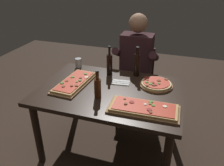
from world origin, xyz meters
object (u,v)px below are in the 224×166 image
at_px(pizza_rectangular_front, 144,108).
at_px(diner_chair, 137,77).
at_px(tumbler_near_camera, 78,63).
at_px(seated_diner, 135,63).
at_px(pizza_round_far, 156,84).
at_px(vinegar_bottle_green, 109,64).
at_px(wine_bottle_dark, 137,64).
at_px(pizza_rectangular_left, 74,82).
at_px(oil_bottle_amber, 98,87).
at_px(dining_table, 110,98).

distance_m(pizza_rectangular_front, diner_chair, 1.18).
height_order(tumbler_near_camera, seated_diner, seated_diner).
bearing_deg(diner_chair, tumbler_near_camera, -143.45).
distance_m(pizza_round_far, seated_diner, 0.61).
bearing_deg(diner_chair, vinegar_bottle_green, -111.03).
distance_m(wine_bottle_dark, vinegar_bottle_green, 0.30).
xyz_separation_m(pizza_rectangular_left, wine_bottle_dark, (0.55, 0.40, 0.11)).
bearing_deg(diner_chair, wine_bottle_dark, -79.25).
xyz_separation_m(pizza_rectangular_front, tumbler_near_camera, (-0.90, 0.65, 0.03)).
bearing_deg(seated_diner, diner_chair, 90.00).
distance_m(pizza_round_far, oil_bottle_amber, 0.62).
bearing_deg(pizza_rectangular_left, pizza_round_far, 15.43).
bearing_deg(pizza_round_far, oil_bottle_amber, -140.62).
relative_size(dining_table, vinegar_bottle_green, 4.32).
distance_m(oil_bottle_amber, tumbler_near_camera, 0.74).
relative_size(vinegar_bottle_green, tumbler_near_camera, 2.97).
xyz_separation_m(pizza_rectangular_front, wine_bottle_dark, (-0.21, 0.65, 0.11)).
distance_m(pizza_rectangular_front, oil_bottle_amber, 0.45).
bearing_deg(dining_table, vinegar_bottle_green, 110.04).
bearing_deg(wine_bottle_dark, dining_table, -112.72).
bearing_deg(pizza_rectangular_front, pizza_rectangular_left, 161.92).
bearing_deg(oil_bottle_amber, dining_table, 69.29).
distance_m(diner_chair, seated_diner, 0.28).
bearing_deg(pizza_rectangular_front, vinegar_bottle_green, 130.51).
relative_size(dining_table, pizza_round_far, 4.25).
bearing_deg(pizza_rectangular_front, pizza_round_far, 85.90).
height_order(dining_table, tumbler_near_camera, tumbler_near_camera).
relative_size(tumbler_near_camera, seated_diner, 0.08).
xyz_separation_m(dining_table, wine_bottle_dark, (0.17, 0.40, 0.23)).
xyz_separation_m(dining_table, tumbler_near_camera, (-0.53, 0.40, 0.14)).
distance_m(pizza_rectangular_left, tumbler_near_camera, 0.43).
xyz_separation_m(pizza_rectangular_left, seated_diner, (0.46, 0.74, -0.02)).
xyz_separation_m(dining_table, pizza_rectangular_front, (0.38, -0.25, 0.12)).
bearing_deg(vinegar_bottle_green, oil_bottle_amber, -83.52).
bearing_deg(tumbler_near_camera, seated_diner, 28.56).
bearing_deg(tumbler_near_camera, oil_bottle_amber, -50.95).
xyz_separation_m(vinegar_bottle_green, diner_chair, (0.20, 0.52, -0.38)).
height_order(pizza_round_far, vinegar_bottle_green, vinegar_bottle_green).
height_order(pizza_rectangular_front, oil_bottle_amber, oil_bottle_amber).
relative_size(oil_bottle_amber, seated_diner, 0.20).
bearing_deg(seated_diner, wine_bottle_dark, -75.57).
xyz_separation_m(wine_bottle_dark, seated_diner, (-0.09, 0.34, -0.13)).
height_order(pizza_round_far, wine_bottle_dark, wine_bottle_dark).
distance_m(pizza_rectangular_left, vinegar_bottle_green, 0.44).
height_order(pizza_rectangular_front, vinegar_bottle_green, vinegar_bottle_green).
relative_size(wine_bottle_dark, oil_bottle_amber, 1.20).
relative_size(pizza_rectangular_front, tumbler_near_camera, 5.49).
relative_size(wine_bottle_dark, seated_diner, 0.24).
relative_size(pizza_rectangular_front, pizza_round_far, 1.82).
relative_size(pizza_rectangular_left, seated_diner, 0.44).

